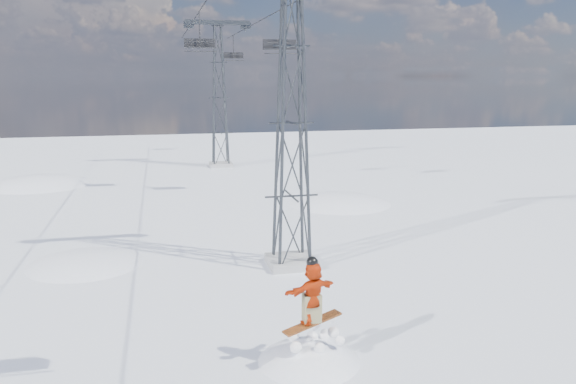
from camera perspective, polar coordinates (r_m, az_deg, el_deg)
The scene contains 8 objects.
ground at distance 14.65m, azimuth 4.70°, elevation -17.71°, with size 120.00×120.00×0.00m, color white.
snow_terrain at distance 37.37m, azimuth -13.24°, elevation -15.32°, with size 39.00×37.00×22.00m.
lift_tower_near at distance 20.77m, azimuth 0.37°, elevation 6.94°, with size 5.20×1.80×11.43m.
lift_tower_far at distance 45.43m, azimuth -7.00°, elevation 9.43°, with size 5.20×1.80×11.43m.
haul_cables at distance 32.21m, azimuth -4.57°, elevation 18.18°, with size 4.46×51.00×0.06m.
lift_chair_mid at distance 33.12m, azimuth -0.80°, elevation 14.65°, with size 1.97×0.56×2.44m.
lift_chair_far at distance 34.53m, azimuth -8.95°, elevation 14.62°, with size 1.83×0.53×2.27m.
lift_chair_extra at distance 53.25m, azimuth -5.56°, elevation 13.60°, with size 1.85×0.53×2.29m.
Camera 1 is at (-3.96, -12.14, 7.18)m, focal length 35.00 mm.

